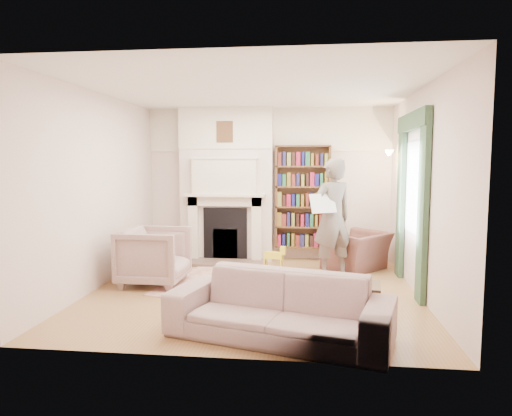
# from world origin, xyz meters

# --- Properties ---
(floor) EXTENTS (4.50, 4.50, 0.00)m
(floor) POSITION_xyz_m (0.00, 0.00, 0.00)
(floor) COLOR olive
(floor) RESTS_ON ground
(ceiling) EXTENTS (4.50, 4.50, 0.00)m
(ceiling) POSITION_xyz_m (0.00, 0.00, 2.80)
(ceiling) COLOR white
(ceiling) RESTS_ON wall_back
(wall_back) EXTENTS (4.50, 0.00, 4.50)m
(wall_back) POSITION_xyz_m (0.00, 2.25, 1.40)
(wall_back) COLOR silver
(wall_back) RESTS_ON floor
(wall_front) EXTENTS (4.50, 0.00, 4.50)m
(wall_front) POSITION_xyz_m (0.00, -2.25, 1.40)
(wall_front) COLOR silver
(wall_front) RESTS_ON floor
(wall_left) EXTENTS (0.00, 4.50, 4.50)m
(wall_left) POSITION_xyz_m (-2.25, 0.00, 1.40)
(wall_left) COLOR silver
(wall_left) RESTS_ON floor
(wall_right) EXTENTS (0.00, 4.50, 4.50)m
(wall_right) POSITION_xyz_m (2.25, 0.00, 1.40)
(wall_right) COLOR silver
(wall_right) RESTS_ON floor
(fireplace) EXTENTS (1.70, 0.58, 2.80)m
(fireplace) POSITION_xyz_m (-0.75, 2.05, 1.39)
(fireplace) COLOR silver
(fireplace) RESTS_ON floor
(bookcase) EXTENTS (1.00, 0.24, 1.85)m
(bookcase) POSITION_xyz_m (0.65, 2.12, 1.18)
(bookcase) COLOR brown
(bookcase) RESTS_ON floor
(window) EXTENTS (0.02, 0.90, 1.30)m
(window) POSITION_xyz_m (2.23, 0.40, 1.45)
(window) COLOR silver
(window) RESTS_ON wall_right
(curtain_left) EXTENTS (0.07, 0.32, 2.40)m
(curtain_left) POSITION_xyz_m (2.20, -0.30, 1.20)
(curtain_left) COLOR #2B432B
(curtain_left) RESTS_ON floor
(curtain_right) EXTENTS (0.07, 0.32, 2.40)m
(curtain_right) POSITION_xyz_m (2.20, 1.10, 1.20)
(curtain_right) COLOR #2B432B
(curtain_right) RESTS_ON floor
(pelmet) EXTENTS (0.09, 1.70, 0.24)m
(pelmet) POSITION_xyz_m (2.19, 0.40, 2.38)
(pelmet) COLOR #2B432B
(pelmet) RESTS_ON wall_right
(wall_sconce) EXTENTS (0.20, 0.24, 0.24)m
(wall_sconce) POSITION_xyz_m (2.03, 1.50, 1.90)
(wall_sconce) COLOR gold
(wall_sconce) RESTS_ON wall_right
(rug) EXTENTS (2.71, 2.27, 0.01)m
(rug) POSITION_xyz_m (-0.12, 0.25, 0.01)
(rug) COLOR beige
(rug) RESTS_ON floor
(armchair_reading) EXTENTS (1.28, 1.29, 0.63)m
(armchair_reading) POSITION_xyz_m (1.57, 1.48, 0.32)
(armchair_reading) COLOR #51332B
(armchair_reading) RESTS_ON floor
(armchair_left) EXTENTS (0.95, 0.92, 0.85)m
(armchair_left) POSITION_xyz_m (-1.51, 0.18, 0.42)
(armchair_left) COLOR #B6A596
(armchair_left) RESTS_ON floor
(sofa) EXTENTS (2.43, 1.46, 0.66)m
(sofa) POSITION_xyz_m (0.46, -1.71, 0.33)
(sofa) COLOR #AD9C8F
(sofa) RESTS_ON floor
(man_reading) EXTENTS (0.82, 0.74, 1.88)m
(man_reading) POSITION_xyz_m (1.12, 0.88, 0.94)
(man_reading) COLOR #63584F
(man_reading) RESTS_ON floor
(newspaper) EXTENTS (0.43, 0.33, 0.29)m
(newspaper) POSITION_xyz_m (0.97, 0.68, 1.19)
(newspaper) COLOR white
(newspaper) RESTS_ON man_reading
(coffee_table) EXTENTS (0.75, 0.54, 0.45)m
(coffee_table) POSITION_xyz_m (1.21, -1.14, 0.23)
(coffee_table) COLOR #341E12
(coffee_table) RESTS_ON floor
(paraffin_heater) EXTENTS (0.31, 0.31, 0.55)m
(paraffin_heater) POSITION_xyz_m (-1.70, 1.51, 0.28)
(paraffin_heater) COLOR #B7BABF
(paraffin_heater) RESTS_ON floor
(rocking_horse) EXTENTS (0.51, 0.29, 0.42)m
(rocking_horse) POSITION_xyz_m (0.19, 1.23, 0.21)
(rocking_horse) COLOR yellow
(rocking_horse) RESTS_ON rug
(board_game) EXTENTS (0.36, 0.36, 0.03)m
(board_game) POSITION_xyz_m (-0.19, -0.46, 0.03)
(board_game) COLOR gold
(board_game) RESTS_ON rug
(game_box_lid) EXTENTS (0.31, 0.22, 0.05)m
(game_box_lid) POSITION_xyz_m (-0.51, 0.14, 0.04)
(game_box_lid) COLOR #A51E12
(game_box_lid) RESTS_ON rug
(comic_annuals) EXTENTS (0.56, 0.57, 0.02)m
(comic_annuals) POSITION_xyz_m (0.27, -0.29, 0.02)
(comic_annuals) COLOR red
(comic_annuals) RESTS_ON rug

